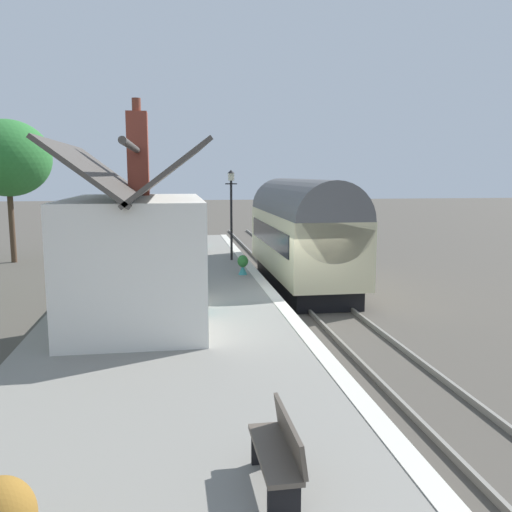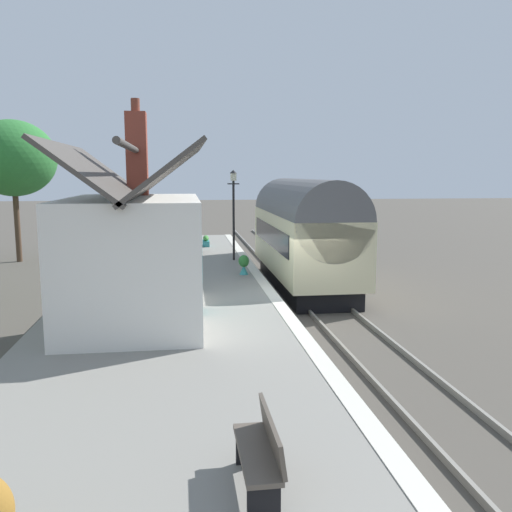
{
  "view_description": "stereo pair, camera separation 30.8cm",
  "coord_description": "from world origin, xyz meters",
  "px_view_note": "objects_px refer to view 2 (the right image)",
  "views": [
    {
      "loc": [
        -16.44,
        4.13,
        4.49
      ],
      "look_at": [
        0.71,
        1.5,
        1.86
      ],
      "focal_mm": 37.69,
      "sensor_mm": 36.0,
      "label": 1
    },
    {
      "loc": [
        -16.49,
        3.82,
        4.49
      ],
      "look_at": [
        0.71,
        1.5,
        1.86
      ],
      "focal_mm": 37.69,
      "sensor_mm": 36.0,
      "label": 2
    }
  ],
  "objects_px": {
    "bench_by_lamp": "(197,243)",
    "planter_corner_building": "(115,248)",
    "planter_edge_near": "(244,264)",
    "lamp_post_platform": "(234,198)",
    "bench_platform_end": "(262,450)",
    "tree_distant": "(13,159)",
    "train": "(304,232)",
    "station_building": "(135,253)",
    "planter_edge_far": "(206,241)"
  },
  "relations": [
    {
      "from": "bench_by_lamp",
      "to": "planter_corner_building",
      "type": "xyz_separation_m",
      "value": [
        -0.53,
        3.69,
        -0.11
      ]
    },
    {
      "from": "planter_edge_near",
      "to": "planter_corner_building",
      "type": "distance_m",
      "value": 7.38
    },
    {
      "from": "planter_edge_near",
      "to": "lamp_post_platform",
      "type": "bearing_deg",
      "value": 0.75
    },
    {
      "from": "planter_corner_building",
      "to": "lamp_post_platform",
      "type": "relative_size",
      "value": 0.18
    },
    {
      "from": "bench_platform_end",
      "to": "tree_distant",
      "type": "xyz_separation_m",
      "value": [
        23.3,
        9.37,
        3.96
      ]
    },
    {
      "from": "tree_distant",
      "to": "train",
      "type": "bearing_deg",
      "value": -122.03
    },
    {
      "from": "station_building",
      "to": "lamp_post_platform",
      "type": "height_order",
      "value": "station_building"
    },
    {
      "from": "station_building",
      "to": "planter_corner_building",
      "type": "distance_m",
      "value": 11.08
    },
    {
      "from": "bench_by_lamp",
      "to": "planter_edge_near",
      "type": "bearing_deg",
      "value": -164.9
    },
    {
      "from": "tree_distant",
      "to": "lamp_post_platform",
      "type": "bearing_deg",
      "value": -120.68
    },
    {
      "from": "train",
      "to": "bench_by_lamp",
      "type": "xyz_separation_m",
      "value": [
        4.27,
        4.11,
        -0.89
      ]
    },
    {
      "from": "bench_platform_end",
      "to": "station_building",
      "type": "bearing_deg",
      "value": 14.76
    },
    {
      "from": "bench_by_lamp",
      "to": "station_building",
      "type": "bearing_deg",
      "value": 170.76
    },
    {
      "from": "train",
      "to": "planter_edge_far",
      "type": "height_order",
      "value": "train"
    },
    {
      "from": "train",
      "to": "bench_platform_end",
      "type": "height_order",
      "value": "train"
    },
    {
      "from": "bench_by_lamp",
      "to": "planter_corner_building",
      "type": "bearing_deg",
      "value": 98.15
    },
    {
      "from": "bench_platform_end",
      "to": "planter_corner_building",
      "type": "height_order",
      "value": "bench_platform_end"
    },
    {
      "from": "planter_edge_near",
      "to": "station_building",
      "type": "bearing_deg",
      "value": 148.98
    },
    {
      "from": "tree_distant",
      "to": "planter_edge_far",
      "type": "bearing_deg",
      "value": -99.24
    },
    {
      "from": "bench_platform_end",
      "to": "lamp_post_platform",
      "type": "distance_m",
      "value": 17.17
    },
    {
      "from": "bench_by_lamp",
      "to": "planter_corner_building",
      "type": "distance_m",
      "value": 3.73
    },
    {
      "from": "planter_edge_far",
      "to": "lamp_post_platform",
      "type": "relative_size",
      "value": 0.25
    },
    {
      "from": "station_building",
      "to": "planter_corner_building",
      "type": "bearing_deg",
      "value": 9.65
    },
    {
      "from": "station_building",
      "to": "planter_edge_near",
      "type": "relative_size",
      "value": 8.08
    },
    {
      "from": "bench_by_lamp",
      "to": "bench_platform_end",
      "type": "xyz_separation_m",
      "value": [
        -19.28,
        -0.23,
        0.0
      ]
    },
    {
      "from": "planter_edge_near",
      "to": "planter_corner_building",
      "type": "relative_size",
      "value": 1.02
    },
    {
      "from": "lamp_post_platform",
      "to": "train",
      "type": "bearing_deg",
      "value": -127.11
    },
    {
      "from": "station_building",
      "to": "planter_edge_near",
      "type": "distance_m",
      "value": 6.71
    },
    {
      "from": "planter_edge_near",
      "to": "tree_distant",
      "type": "distance_m",
      "value": 15.02
    },
    {
      "from": "train",
      "to": "station_building",
      "type": "bearing_deg",
      "value": 140.0
    },
    {
      "from": "station_building",
      "to": "bench_platform_end",
      "type": "xyz_separation_m",
      "value": [
        -7.91,
        -2.08,
        -1.2
      ]
    },
    {
      "from": "planter_corner_building",
      "to": "planter_edge_far",
      "type": "bearing_deg",
      "value": -54.62
    },
    {
      "from": "planter_edge_far",
      "to": "tree_distant",
      "type": "bearing_deg",
      "value": 80.76
    },
    {
      "from": "planter_corner_building",
      "to": "tree_distant",
      "type": "height_order",
      "value": "tree_distant"
    },
    {
      "from": "lamp_post_platform",
      "to": "planter_edge_near",
      "type": "bearing_deg",
      "value": -179.25
    },
    {
      "from": "station_building",
      "to": "tree_distant",
      "type": "distance_m",
      "value": 17.25
    },
    {
      "from": "station_building",
      "to": "bench_by_lamp",
      "type": "height_order",
      "value": "station_building"
    },
    {
      "from": "train",
      "to": "planter_edge_far",
      "type": "distance_m",
      "value": 7.71
    },
    {
      "from": "train",
      "to": "planter_edge_far",
      "type": "relative_size",
      "value": 9.65
    },
    {
      "from": "planter_corner_building",
      "to": "planter_edge_far",
      "type": "xyz_separation_m",
      "value": [
        2.98,
        -4.2,
        -0.1
      ]
    },
    {
      "from": "planter_edge_far",
      "to": "tree_distant",
      "type": "relative_size",
      "value": 0.13
    },
    {
      "from": "planter_edge_near",
      "to": "lamp_post_platform",
      "type": "relative_size",
      "value": 0.19
    },
    {
      "from": "planter_edge_near",
      "to": "tree_distant",
      "type": "relative_size",
      "value": 0.1
    },
    {
      "from": "bench_by_lamp",
      "to": "planter_edge_far",
      "type": "bearing_deg",
      "value": -11.65
    },
    {
      "from": "planter_edge_far",
      "to": "tree_distant",
      "type": "height_order",
      "value": "tree_distant"
    },
    {
      "from": "station_building",
      "to": "bench_platform_end",
      "type": "relative_size",
      "value": 4.16
    },
    {
      "from": "bench_by_lamp",
      "to": "lamp_post_platform",
      "type": "relative_size",
      "value": 0.37
    },
    {
      "from": "bench_platform_end",
      "to": "planter_edge_far",
      "type": "xyz_separation_m",
      "value": [
        21.73,
        -0.27,
        -0.22
      ]
    },
    {
      "from": "bench_platform_end",
      "to": "planter_edge_near",
      "type": "xyz_separation_m",
      "value": [
        13.55,
        -1.31,
        -0.1
      ]
    },
    {
      "from": "bench_platform_end",
      "to": "bench_by_lamp",
      "type": "bearing_deg",
      "value": 0.69
    }
  ]
}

